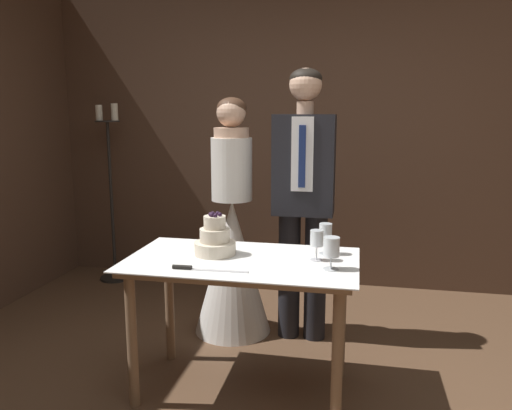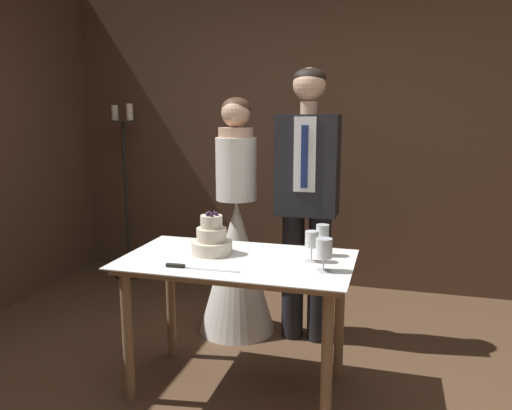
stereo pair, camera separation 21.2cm
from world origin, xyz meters
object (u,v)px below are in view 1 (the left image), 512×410
at_px(candle_stand, 111,199).
at_px(wine_glass_near, 326,233).
at_px(groom, 304,192).
at_px(bride, 232,249).
at_px(cake_knife, 195,268).
at_px(wine_glass_far, 331,249).
at_px(wine_glass_middle, 317,240).
at_px(cake_table, 242,278).
at_px(tiered_cake, 215,240).

bearing_deg(candle_stand, wine_glass_near, -35.11).
bearing_deg(groom, bride, 179.95).
distance_m(cake_knife, candle_stand, 2.34).
bearing_deg(bride, wine_glass_far, -49.16).
distance_m(wine_glass_middle, groom, 0.73).
xyz_separation_m(wine_glass_near, groom, (-0.19, 0.57, 0.14)).
xyz_separation_m(cake_table, candle_stand, (-1.61, 1.63, 0.10)).
bearing_deg(wine_glass_middle, cake_knife, -153.71).
height_order(cake_table, bride, bride).
height_order(cake_knife, groom, groom).
bearing_deg(wine_glass_middle, wine_glass_far, -59.16).
height_order(tiered_cake, bride, bride).
height_order(cake_table, cake_knife, cake_knife).
xyz_separation_m(wine_glass_near, wine_glass_far, (0.05, -0.27, -0.01)).
distance_m(cake_knife, wine_glass_far, 0.69).
bearing_deg(cake_knife, cake_table, 48.92).
relative_size(cake_knife, wine_glass_middle, 2.37).
bearing_deg(cake_table, wine_glass_middle, 8.18).
relative_size(tiered_cake, groom, 0.13).
bearing_deg(wine_glass_middle, tiered_cake, -180.00).
bearing_deg(groom, wine_glass_middle, -78.03).
xyz_separation_m(groom, candle_stand, (-1.86, 0.87, -0.26)).
relative_size(cake_table, bride, 0.75).
bearing_deg(wine_glass_far, candle_stand, 140.72).
xyz_separation_m(wine_glass_middle, wine_glass_far, (0.09, -0.14, -0.00)).
bearing_deg(cake_knife, candle_stand, 125.51).
relative_size(wine_glass_middle, groom, 0.09).
distance_m(wine_glass_near, wine_glass_far, 0.28).
bearing_deg(bride, cake_knife, -86.57).
relative_size(bride, groom, 0.90).
distance_m(cake_table, wine_glass_middle, 0.45).
relative_size(bride, candle_stand, 1.01).
bearing_deg(wine_glass_near, wine_glass_middle, -106.21).
relative_size(cake_table, wine_glass_middle, 7.53).
bearing_deg(wine_glass_near, wine_glass_far, -80.21).
relative_size(tiered_cake, cake_knife, 0.61).
distance_m(wine_glass_middle, wine_glass_far, 0.17).
bearing_deg(groom, cake_knife, -113.80).
xyz_separation_m(cake_table, wine_glass_near, (0.43, 0.19, 0.23)).
relative_size(cake_knife, wine_glass_far, 2.34).
bearing_deg(tiered_cake, wine_glass_middle, 0.00).
distance_m(wine_glass_middle, candle_stand, 2.55).
bearing_deg(cake_table, candle_stand, 134.76).
bearing_deg(wine_glass_middle, groom, 101.97).
bearing_deg(candle_stand, wine_glass_far, -39.28).
bearing_deg(cake_table, cake_knife, -129.10).
distance_m(wine_glass_near, wine_glass_middle, 0.14).
xyz_separation_m(cake_table, cake_knife, (-0.19, -0.23, 0.11)).
relative_size(cake_table, tiered_cake, 5.17).
xyz_separation_m(cake_knife, wine_glass_far, (0.67, 0.15, 0.10)).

